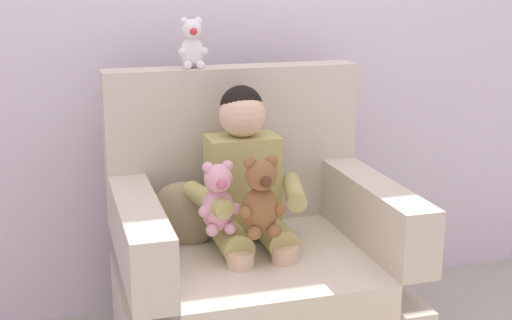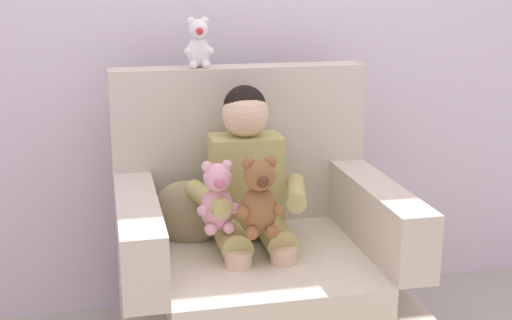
{
  "view_description": "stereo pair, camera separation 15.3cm",
  "coord_description": "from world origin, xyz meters",
  "px_view_note": "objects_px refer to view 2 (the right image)",
  "views": [
    {
      "loc": [
        -0.67,
        -2.26,
        1.43
      ],
      "look_at": [
        -0.02,
        -0.05,
        0.82
      ],
      "focal_mm": 48.99,
      "sensor_mm": 36.0,
      "label": 1
    },
    {
      "loc": [
        -0.52,
        -2.3,
        1.43
      ],
      "look_at": [
        -0.02,
        -0.05,
        0.82
      ],
      "focal_mm": 48.99,
      "sensor_mm": 36.0,
      "label": 2
    }
  ],
  "objects_px": {
    "plush_pink": "(218,198)",
    "throw_pillow": "(187,214)",
    "armchair": "(256,274)",
    "seated_child": "(249,189)",
    "plush_brown": "(259,199)",
    "plush_white_on_backrest": "(199,44)"
  },
  "relations": [
    {
      "from": "armchair",
      "to": "throw_pillow",
      "type": "bearing_deg",
      "value": 155.67
    },
    {
      "from": "seated_child",
      "to": "throw_pillow",
      "type": "xyz_separation_m",
      "value": [
        -0.22,
        0.09,
        -0.11
      ]
    },
    {
      "from": "armchair",
      "to": "plush_white_on_backrest",
      "type": "distance_m",
      "value": 0.89
    },
    {
      "from": "plush_brown",
      "to": "throw_pillow",
      "type": "relative_size",
      "value": 1.06
    },
    {
      "from": "armchair",
      "to": "plush_pink",
      "type": "xyz_separation_m",
      "value": [
        -0.16,
        -0.11,
        0.34
      ]
    },
    {
      "from": "plush_pink",
      "to": "throw_pillow",
      "type": "relative_size",
      "value": 0.96
    },
    {
      "from": "plush_white_on_backrest",
      "to": "throw_pillow",
      "type": "xyz_separation_m",
      "value": [
        -0.08,
        -0.19,
        -0.61
      ]
    },
    {
      "from": "plush_brown",
      "to": "plush_white_on_backrest",
      "type": "height_order",
      "value": "plush_white_on_backrest"
    },
    {
      "from": "armchair",
      "to": "throw_pillow",
      "type": "relative_size",
      "value": 4.17
    },
    {
      "from": "seated_child",
      "to": "throw_pillow",
      "type": "bearing_deg",
      "value": 163.63
    },
    {
      "from": "plush_pink",
      "to": "plush_brown",
      "type": "height_order",
      "value": "plush_brown"
    },
    {
      "from": "plush_pink",
      "to": "plush_brown",
      "type": "relative_size",
      "value": 0.91
    },
    {
      "from": "throw_pillow",
      "to": "plush_brown",
      "type": "bearing_deg",
      "value": -53.3
    },
    {
      "from": "seated_child",
      "to": "throw_pillow",
      "type": "distance_m",
      "value": 0.26
    },
    {
      "from": "plush_white_on_backrest",
      "to": "plush_pink",
      "type": "bearing_deg",
      "value": -77.53
    },
    {
      "from": "plush_brown",
      "to": "plush_pink",
      "type": "bearing_deg",
      "value": 161.52
    },
    {
      "from": "plush_brown",
      "to": "seated_child",
      "type": "bearing_deg",
      "value": 96.68
    },
    {
      "from": "seated_child",
      "to": "plush_pink",
      "type": "height_order",
      "value": "seated_child"
    },
    {
      "from": "plush_pink",
      "to": "plush_white_on_backrest",
      "type": "height_order",
      "value": "plush_white_on_backrest"
    },
    {
      "from": "seated_child",
      "to": "throw_pillow",
      "type": "height_order",
      "value": "seated_child"
    },
    {
      "from": "armchair",
      "to": "plush_pink",
      "type": "height_order",
      "value": "armchair"
    },
    {
      "from": "armchair",
      "to": "plush_brown",
      "type": "xyz_separation_m",
      "value": [
        -0.03,
        -0.18,
        0.35
      ]
    }
  ]
}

